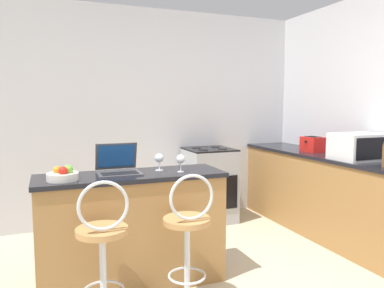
{
  "coord_description": "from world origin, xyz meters",
  "views": [
    {
      "loc": [
        -1.17,
        -1.99,
        1.45
      ],
      "look_at": [
        0.34,
        1.88,
        1.01
      ],
      "focal_mm": 35.0,
      "sensor_mm": 36.0,
      "label": 1
    }
  ],
  "objects_px": {
    "bar_stool_far": "(188,245)",
    "laptop": "(118,166)",
    "toaster": "(313,144)",
    "wine_glass_tall": "(181,160)",
    "microwave": "(359,147)",
    "fruit_bowl": "(63,175)",
    "bar_stool_near": "(103,257)",
    "stove_range": "(209,185)",
    "wine_glass_short": "(159,159)"
  },
  "relations": [
    {
      "from": "microwave",
      "to": "bar_stool_near",
      "type": "bearing_deg",
      "value": -171.13
    },
    {
      "from": "bar_stool_far",
      "to": "laptop",
      "type": "xyz_separation_m",
      "value": [
        -0.39,
        0.54,
        0.51
      ]
    },
    {
      "from": "bar_stool_far",
      "to": "microwave",
      "type": "relative_size",
      "value": 2.01
    },
    {
      "from": "fruit_bowl",
      "to": "bar_stool_far",
      "type": "bearing_deg",
      "value": -25.7
    },
    {
      "from": "toaster",
      "to": "stove_range",
      "type": "xyz_separation_m",
      "value": [
        -0.97,
        0.72,
        -0.54
      ]
    },
    {
      "from": "bar_stool_far",
      "to": "fruit_bowl",
      "type": "distance_m",
      "value": 1.02
    },
    {
      "from": "wine_glass_tall",
      "to": "bar_stool_near",
      "type": "bearing_deg",
      "value": -149.6
    },
    {
      "from": "bar_stool_near",
      "to": "toaster",
      "type": "bearing_deg",
      "value": 22.79
    },
    {
      "from": "laptop",
      "to": "toaster",
      "type": "distance_m",
      "value": 2.37
    },
    {
      "from": "toaster",
      "to": "fruit_bowl",
      "type": "xyz_separation_m",
      "value": [
        -2.74,
        -0.67,
        -0.05
      ]
    },
    {
      "from": "stove_range",
      "to": "laptop",
      "type": "bearing_deg",
      "value": -137.19
    },
    {
      "from": "bar_stool_far",
      "to": "laptop",
      "type": "bearing_deg",
      "value": 125.8
    },
    {
      "from": "toaster",
      "to": "bar_stool_near",
      "type": "bearing_deg",
      "value": -157.21
    },
    {
      "from": "laptop",
      "to": "microwave",
      "type": "distance_m",
      "value": 2.34
    },
    {
      "from": "laptop",
      "to": "wine_glass_tall",
      "type": "bearing_deg",
      "value": -15.97
    },
    {
      "from": "bar_stool_near",
      "to": "toaster",
      "type": "relative_size",
      "value": 3.95
    },
    {
      "from": "wine_glass_short",
      "to": "fruit_bowl",
      "type": "xyz_separation_m",
      "value": [
        -0.76,
        -0.14,
        -0.06
      ]
    },
    {
      "from": "bar_stool_far",
      "to": "laptop",
      "type": "relative_size",
      "value": 2.97
    },
    {
      "from": "bar_stool_near",
      "to": "laptop",
      "type": "bearing_deg",
      "value": 69.12
    },
    {
      "from": "laptop",
      "to": "microwave",
      "type": "relative_size",
      "value": 0.68
    },
    {
      "from": "microwave",
      "to": "wine_glass_tall",
      "type": "height_order",
      "value": "microwave"
    },
    {
      "from": "stove_range",
      "to": "wine_glass_short",
      "type": "xyz_separation_m",
      "value": [
        -1.01,
        -1.26,
        0.55
      ]
    },
    {
      "from": "bar_stool_near",
      "to": "microwave",
      "type": "height_order",
      "value": "microwave"
    },
    {
      "from": "laptop",
      "to": "stove_range",
      "type": "distance_m",
      "value": 1.9
    },
    {
      "from": "toaster",
      "to": "wine_glass_short",
      "type": "relative_size",
      "value": 1.76
    },
    {
      "from": "bar_stool_far",
      "to": "stove_range",
      "type": "distance_m",
      "value": 2.03
    },
    {
      "from": "wine_glass_tall",
      "to": "stove_range",
      "type": "bearing_deg",
      "value": 57.87
    },
    {
      "from": "bar_stool_near",
      "to": "wine_glass_short",
      "type": "distance_m",
      "value": 0.93
    },
    {
      "from": "toaster",
      "to": "fruit_bowl",
      "type": "bearing_deg",
      "value": -166.22
    },
    {
      "from": "bar_stool_near",
      "to": "wine_glass_short",
      "type": "height_order",
      "value": "wine_glass_short"
    },
    {
      "from": "bar_stool_far",
      "to": "stove_range",
      "type": "bearing_deg",
      "value": 61.73
    },
    {
      "from": "bar_stool_near",
      "to": "bar_stool_far",
      "type": "xyz_separation_m",
      "value": [
        0.59,
        0.0,
        0.0
      ]
    },
    {
      "from": "laptop",
      "to": "microwave",
      "type": "bearing_deg",
      "value": -3.47
    },
    {
      "from": "microwave",
      "to": "wine_glass_tall",
      "type": "xyz_separation_m",
      "value": [
        -1.85,
        0.0,
        -0.03
      ]
    },
    {
      "from": "microwave",
      "to": "wine_glass_tall",
      "type": "distance_m",
      "value": 1.85
    },
    {
      "from": "microwave",
      "to": "toaster",
      "type": "relative_size",
      "value": 1.96
    },
    {
      "from": "toaster",
      "to": "microwave",
      "type": "bearing_deg",
      "value": -88.85
    },
    {
      "from": "bar_stool_near",
      "to": "stove_range",
      "type": "bearing_deg",
      "value": 48.99
    },
    {
      "from": "bar_stool_far",
      "to": "toaster",
      "type": "xyz_separation_m",
      "value": [
        1.93,
        1.06,
        0.54
      ]
    },
    {
      "from": "laptop",
      "to": "fruit_bowl",
      "type": "distance_m",
      "value": 0.45
    },
    {
      "from": "laptop",
      "to": "stove_range",
      "type": "xyz_separation_m",
      "value": [
        1.35,
        1.25,
        -0.51
      ]
    },
    {
      "from": "stove_range",
      "to": "wine_glass_tall",
      "type": "distance_m",
      "value": 1.73
    },
    {
      "from": "wine_glass_short",
      "to": "fruit_bowl",
      "type": "height_order",
      "value": "wine_glass_short"
    },
    {
      "from": "stove_range",
      "to": "wine_glass_tall",
      "type": "relative_size",
      "value": 6.43
    },
    {
      "from": "bar_stool_far",
      "to": "wine_glass_short",
      "type": "height_order",
      "value": "wine_glass_short"
    },
    {
      "from": "laptop",
      "to": "fruit_bowl",
      "type": "relative_size",
      "value": 1.49
    },
    {
      "from": "toaster",
      "to": "bar_stool_far",
      "type": "bearing_deg",
      "value": -151.24
    },
    {
      "from": "bar_stool_near",
      "to": "stove_range",
      "type": "xyz_separation_m",
      "value": [
        1.55,
        1.78,
        -0.0
      ]
    },
    {
      "from": "toaster",
      "to": "wine_glass_tall",
      "type": "xyz_separation_m",
      "value": [
        -1.84,
        -0.66,
        0.01
      ]
    },
    {
      "from": "bar_stool_far",
      "to": "wine_glass_tall",
      "type": "relative_size",
      "value": 6.89
    }
  ]
}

